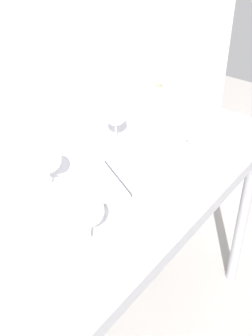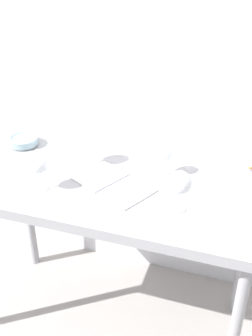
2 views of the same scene
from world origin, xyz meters
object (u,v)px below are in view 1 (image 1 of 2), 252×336
object	(u,v)px
wine_glass_far_left	(47,160)
wine_glass_near_left	(88,212)
decanter_funnel	(159,93)
wine_glass_near_right	(191,118)
open_notebook	(118,178)
tasting_sheet_upper	(10,231)
wine_glass_far_right	(116,117)
tasting_sheet_lower	(172,127)

from	to	relation	value
wine_glass_far_left	wine_glass_near_left	bearing A→B (deg)	-113.25
wine_glass_far_left	decanter_funnel	world-z (taller)	wine_glass_far_left
decanter_funnel	wine_glass_near_right	bearing A→B (deg)	-130.34
wine_glass_near_left	decanter_funnel	size ratio (longest dim) A/B	1.44
open_notebook	tasting_sheet_upper	size ratio (longest dim) A/B	1.75
wine_glass_far_left	tasting_sheet_upper	world-z (taller)	wine_glass_far_left
wine_glass_near_left	decanter_funnel	bearing A→B (deg)	21.63
wine_glass_near_left	wine_glass_near_right	xyz separation A→B (m)	(0.62, 0.04, 0.00)
decanter_funnel	open_notebook	bearing A→B (deg)	-159.53
wine_glass_near_left	wine_glass_near_right	size ratio (longest dim) A/B	0.96
wine_glass_far_right	decanter_funnel	xyz separation A→B (m)	(0.39, 0.06, -0.07)
wine_glass_near_left	wine_glass_near_right	bearing A→B (deg)	3.64
tasting_sheet_upper	decanter_funnel	bearing A→B (deg)	-6.64
wine_glass_far_right	wine_glass_far_left	bearing A→B (deg)	-178.29
open_notebook	tasting_sheet_upper	world-z (taller)	open_notebook
wine_glass_far_left	tasting_sheet_lower	size ratio (longest dim) A/B	0.78
wine_glass_far_left	wine_glass_far_right	distance (m)	0.37
wine_glass_near_left	tasting_sheet_upper	distance (m)	0.27
wine_glass_far_left	wine_glass_far_right	size ratio (longest dim) A/B	1.09
wine_glass_far_right	tasting_sheet_lower	world-z (taller)	wine_glass_far_right
wine_glass_near_right	decanter_funnel	xyz separation A→B (m)	(0.26, 0.31, -0.09)
wine_glass_far_left	decanter_funnel	size ratio (longest dim) A/B	1.41
wine_glass_far_left	tasting_sheet_lower	distance (m)	0.61
tasting_sheet_upper	decanter_funnel	size ratio (longest dim) A/B	1.98
wine_glass_far_right	tasting_sheet_upper	distance (m)	0.60
wine_glass_near_right	tasting_sheet_lower	world-z (taller)	wine_glass_near_right
wine_glass_near_left	tasting_sheet_lower	distance (m)	0.74
wine_glass_near_left	open_notebook	distance (m)	0.35
wine_glass_far_left	tasting_sheet_lower	xyz separation A→B (m)	(0.59, -0.11, -0.12)
open_notebook	tasting_sheet_upper	xyz separation A→B (m)	(-0.40, 0.09, -0.00)
wine_glass_near_left	decanter_funnel	distance (m)	0.95
wine_glass_far_right	open_notebook	bearing A→B (deg)	-140.79
wine_glass_near_right	tasting_sheet_lower	distance (m)	0.20
wine_glass_near_left	wine_glass_far_right	distance (m)	0.57
tasting_sheet_upper	wine_glass_near_left	bearing A→B (deg)	-80.09
wine_glass_near_left	wine_glass_far_right	world-z (taller)	wine_glass_near_left
wine_glass_far_left	decanter_funnel	xyz separation A→B (m)	(0.76, 0.07, -0.08)
tasting_sheet_upper	wine_glass_far_right	bearing A→B (deg)	-7.83
wine_glass_far_left	open_notebook	xyz separation A→B (m)	(0.18, -0.14, -0.11)
wine_glass_near_right	open_notebook	world-z (taller)	wine_glass_near_right
wine_glass_near_left	wine_glass_near_right	distance (m)	0.62
open_notebook	decanter_funnel	distance (m)	0.62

